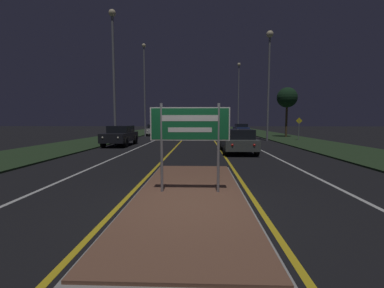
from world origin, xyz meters
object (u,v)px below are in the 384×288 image
Objects in this scene: streetlight_right_near at (269,65)px; car_approaching_0 at (120,135)px; car_receding_2 at (241,129)px; highway_sign at (190,129)px; warning_sign at (299,126)px; streetlight_left_near at (113,61)px; car_receding_0 at (238,141)px; car_approaching_1 at (155,130)px; streetlight_right_far at (239,89)px; car_receding_1 at (222,132)px; streetlight_left_far at (144,83)px.

streetlight_right_near reaches higher than car_approaching_0.
car_receding_2 is (-0.71, 11.62, -6.30)m from streetlight_right_near.
warning_sign is at bearing 62.26° from highway_sign.
streetlight_right_near is at bearing 22.86° from streetlight_left_near.
car_receding_0 is at bearing -127.47° from warning_sign.
car_approaching_0 is 0.99× the size of car_approaching_1.
car_approaching_0 is (-12.44, -24.00, -6.41)m from streetlight_right_far.
car_receding_1 is 9.93m from car_approaching_1.
streetlight_left_far reaches higher than car_receding_2.
streetlight_left_far reaches higher than highway_sign.
car_approaching_1 is at bearing -164.55° from car_receding_2.
highway_sign is at bearing -78.04° from car_approaching_1.
car_receding_2 is at bearing 15.45° from car_approaching_1.
streetlight_right_near is 2.28× the size of car_receding_1.
warning_sign is at bearing -29.00° from car_approaching_1.
streetlight_left_near is at bearing -92.37° from car_approaching_1.
highway_sign reaches higher than car_receding_1.
highway_sign is 0.51× the size of car_approaching_1.
car_receding_0 is 0.97× the size of car_approaching_1.
warning_sign is (15.45, 5.06, 0.56)m from car_approaching_0.
warning_sign is (3.01, -18.94, -5.85)m from streetlight_right_far.
streetlight_right_near reaches higher than car_receding_2.
car_approaching_1 is at bearing -138.96° from streetlight_right_far.
streetlight_right_near is 2.35× the size of car_receding_0.
streetlight_right_near is 2.28× the size of car_approaching_1.
streetlight_left_near is 2.24× the size of car_receding_1.
streetlight_left_near is at bearing -157.14° from streetlight_right_near.
car_approaching_0 is at bearing -117.41° from streetlight_right_far.
car_approaching_1 is at bearing 144.24° from car_receding_1.
streetlight_left_near is 2.31× the size of car_receding_0.
car_approaching_0 is (-8.38, -7.64, 0.06)m from car_receding_1.
car_receding_2 is at bearing 54.69° from streetlight_left_near.
car_approaching_0 is 16.27m from warning_sign.
car_receding_1 is 0.99× the size of car_receding_2.
streetlight_right_near is at bearing -34.77° from car_approaching_1.
car_receding_0 is 21.01m from car_receding_2.
car_approaching_0 is 13.45m from car_approaching_1.
car_receding_2 is (5.85, 29.66, -0.94)m from highway_sign.
car_approaching_1 is (0.32, 13.45, -0.04)m from car_approaching_0.
streetlight_left_far reaches higher than car_approaching_0.
warning_sign is (3.67, -11.56, 0.58)m from car_receding_2.
car_approaching_1 is at bearing 88.63° from car_approaching_0.
car_approaching_0 is at bearing 114.45° from highway_sign.
streetlight_right_far reaches higher than streetlight_left_near.
streetlight_left_far is at bearing 92.59° from car_approaching_0.
car_approaching_1 is 2.09× the size of warning_sign.
highway_sign is at bearing -105.54° from car_receding_0.
streetlight_right_far is 20.05m from warning_sign.
highway_sign is 14.36m from car_approaching_0.
warning_sign is at bearing -20.07° from car_receding_1.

